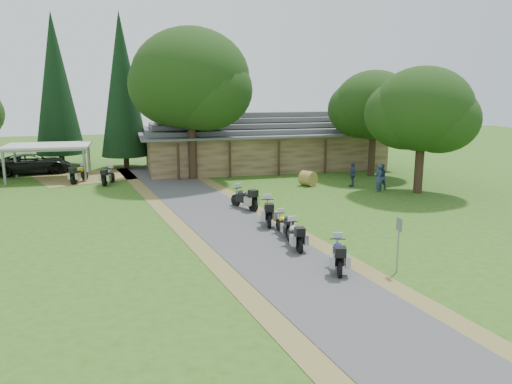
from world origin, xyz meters
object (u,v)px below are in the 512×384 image
object	(u,v)px
carport	(49,162)
motorcycle_row_c	(284,223)
motorcycle_carport_a	(79,173)
hay_bale	(308,178)
lodge	(264,140)
motorcycle_row_a	(338,254)
motorcycle_carport_b	(108,175)
motorcycle_row_b	(295,234)
car_dark_suv	(33,159)
motorcycle_row_e	(244,197)
motorcycle_row_d	(268,210)

from	to	relation	value
carport	motorcycle_row_c	world-z (taller)	carport
motorcycle_carport_a	hay_bale	xyz separation A→B (m)	(16.04, -5.52, -0.16)
lodge	motorcycle_row_a	world-z (taller)	lodge
carport	motorcycle_carport_b	distance (m)	5.61
carport	motorcycle_carport_b	bearing A→B (deg)	-35.38
motorcycle_row_b	motorcycle_carport_b	bearing A→B (deg)	28.73
lodge	motorcycle_row_c	world-z (taller)	lodge
car_dark_suv	lodge	bearing A→B (deg)	-103.96
motorcycle_row_c	motorcycle_row_e	bearing A→B (deg)	3.90
motorcycle_row_d	motorcycle_row_a	bearing A→B (deg)	-161.57
carport	motorcycle_row_b	world-z (taller)	carport
motorcycle_row_a	motorcycle_row_c	world-z (taller)	motorcycle_row_a
motorcycle_row_a	motorcycle_carport_b	bearing A→B (deg)	43.17
motorcycle_row_c	motorcycle_row_e	xyz separation A→B (m)	(-0.61, 5.56, 0.12)
motorcycle_row_c	lodge	bearing A→B (deg)	-15.50
car_dark_suv	motorcycle_row_d	world-z (taller)	car_dark_suv
motorcycle_row_a	motorcycle_row_b	xyz separation A→B (m)	(-0.72, 3.02, -0.02)
car_dark_suv	motorcycle_carport_a	bearing A→B (deg)	-151.57
motorcycle_row_b	motorcycle_row_c	size ratio (longest dim) A/B	1.10
hay_bale	motorcycle_row_d	bearing A→B (deg)	-121.85
carport	motorcycle_row_c	size ratio (longest dim) A/B	3.57
carport	hay_bale	bearing A→B (deg)	-20.70
motorcycle_row_c	hay_bale	bearing A→B (deg)	-28.49
motorcycle_row_c	motorcycle_row_d	bearing A→B (deg)	2.48
motorcycle_row_b	motorcycle_row_d	distance (m)	4.10
motorcycle_row_c	motorcycle_row_d	world-z (taller)	motorcycle_row_d
motorcycle_row_d	carport	bearing A→B (deg)	49.56
motorcycle_row_e	hay_bale	world-z (taller)	motorcycle_row_e
motorcycle_carport_b	motorcycle_row_c	bearing A→B (deg)	-132.44
motorcycle_carport_a	hay_bale	size ratio (longest dim) A/B	1.90
motorcycle_carport_a	motorcycle_row_d	bearing A→B (deg)	-118.99
motorcycle_row_a	motorcycle_row_c	xyz separation A→B (m)	(-0.57, 5.04, -0.08)
motorcycle_row_d	lodge	bearing A→B (deg)	-2.67
motorcycle_row_d	car_dark_suv	bearing A→B (deg)	48.29
motorcycle_row_d	motorcycle_row_c	bearing A→B (deg)	-162.73
car_dark_suv	motorcycle_row_e	distance (m)	21.43
lodge	motorcycle_row_c	xyz separation A→B (m)	(-4.72, -20.22, -1.86)
lodge	motorcycle_row_e	xyz separation A→B (m)	(-5.33, -14.65, -1.74)
lodge	carport	xyz separation A→B (m)	(-17.58, -1.40, -1.11)
car_dark_suv	motorcycle_row_b	world-z (taller)	car_dark_suv
motorcycle_carport_b	carport	bearing A→B (deg)	71.71
motorcycle_row_e	motorcycle_row_d	bearing A→B (deg)	162.46
motorcycle_row_e	hay_bale	size ratio (longest dim) A/B	1.96
motorcycle_carport_b	hay_bale	size ratio (longest dim) A/B	1.87
motorcycle_row_a	motorcycle_carport_a	bearing A→B (deg)	46.52
motorcycle_row_d	motorcycle_carport_b	world-z (taller)	motorcycle_row_d
motorcycle_row_b	motorcycle_row_e	bearing A→B (deg)	6.85
car_dark_suv	motorcycle_row_e	size ratio (longest dim) A/B	3.10
motorcycle_row_b	hay_bale	size ratio (longest dim) A/B	1.79
car_dark_suv	hay_bale	bearing A→B (deg)	-127.12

